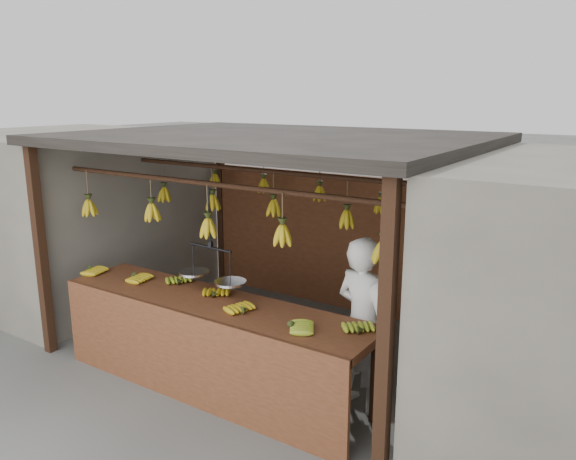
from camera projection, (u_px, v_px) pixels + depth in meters
The scene contains 8 objects.
ground at pixel (274, 345), 6.44m from camera, with size 80.00×80.00×0.00m, color #5B5B57.
stall at pixel (289, 171), 6.25m from camera, with size 4.30×3.30×2.40m.
neighbor_left at pixel (69, 212), 8.10m from camera, with size 3.00×3.00×2.30m, color slate.
counter at pixel (204, 325), 5.25m from camera, with size 3.50×0.76×0.96m.
hanging_bananas at pixel (273, 207), 6.06m from camera, with size 3.64×2.24×0.37m.
balance_scale at pixel (211, 273), 5.38m from camera, with size 0.79×0.33×0.92m.
vendor at pixel (363, 324), 5.02m from camera, with size 0.59×0.38×1.61m, color white.
bag_bundles at pixel (484, 260), 6.26m from camera, with size 0.08×0.26×1.19m.
Camera 1 is at (3.42, -4.88, 2.80)m, focal length 35.00 mm.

